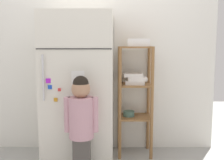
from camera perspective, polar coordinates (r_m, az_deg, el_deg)
ground_plane at (r=3.03m, az=-2.70°, el=-16.43°), size 6.00×6.00×0.00m
kitchen_wall_back at (r=3.13m, az=-2.45°, el=3.82°), size 2.65×0.03×2.05m
refrigerator at (r=2.84m, az=-7.04°, el=-1.67°), size 0.71×0.65×1.55m
child_standing at (r=2.45m, az=-6.55°, el=-7.89°), size 0.31×0.23×0.96m
pantry_shelf_unit at (r=2.97m, az=4.83°, el=-2.18°), size 0.38×0.33×1.21m
fruit_bin at (r=2.92m, az=5.61°, el=7.87°), size 0.23×0.18×0.08m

